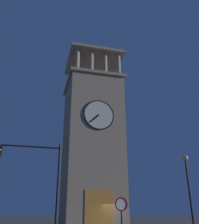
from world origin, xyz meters
name	(u,v)px	position (x,y,z in m)	size (l,w,h in m)	color
clocktower	(92,145)	(1.66, -4.48, 10.17)	(7.74, 8.27, 25.65)	gray
traffic_signal_near	(40,172)	(8.56, 9.65, 4.32)	(4.29, 0.41, 6.38)	black
street_lamp	(188,179)	(-2.16, 11.05, 3.96)	(0.44, 0.44, 5.76)	black
no_horn_sign	(122,207)	(3.84, 13.19, 1.96)	(0.78, 0.14, 2.53)	black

